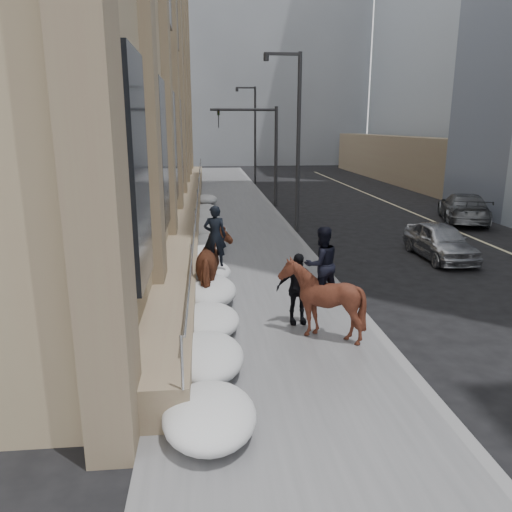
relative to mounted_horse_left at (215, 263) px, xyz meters
The scene contains 16 objects.
ground 4.76m from the mounted_horse_left, 75.47° to the right, with size 140.00×140.00×0.00m, color black.
sidewalk 5.75m from the mounted_horse_left, 78.14° to the left, with size 5.00×80.00×0.12m, color #565659.
curb 6.78m from the mounted_horse_left, 55.62° to the left, with size 0.24×80.00×0.12m, color slate.
lane_line 12.95m from the mounted_horse_left, 25.35° to the left, with size 0.15×70.00×0.01m, color #BFB78C.
limestone_building 17.80m from the mounted_horse_left, 104.82° to the left, with size 6.10×44.00×18.00m.
bg_building_mid 57.22m from the mounted_horse_left, 84.69° to the left, with size 30.00×12.00×28.00m, color slate.
bg_building_far 68.27m from the mounted_horse_left, 94.10° to the left, with size 24.00×12.00×20.00m, color gray.
streetlight_mid 10.85m from the mounted_horse_left, 67.73° to the left, with size 1.71×0.24×8.00m.
streetlight_far 29.98m from the mounted_horse_left, 82.48° to the left, with size 1.71×0.24×8.00m.
traffic_signal 18.05m from the mounted_horse_left, 79.55° to the left, with size 4.10×0.22×6.00m.
snow_bank 3.71m from the mounted_horse_left, 94.11° to the left, with size 1.70×18.10×0.76m.
mounted_horse_left is the anchor object (origin of this frame).
mounted_horse_right 3.77m from the mounted_horse_left, 51.54° to the right, with size 1.88×2.00×2.57m.
pedestrian 2.86m from the mounted_horse_left, 46.71° to the right, with size 1.04×0.43×1.78m, color black.
car_silver 9.38m from the mounted_horse_left, 24.89° to the left, with size 1.60×3.99×1.36m, color #9D9FA4.
car_grey 17.00m from the mounted_horse_left, 39.79° to the left, with size 2.12×5.23×1.52m, color #56595D.
Camera 1 is at (-1.37, -9.02, 4.86)m, focal length 35.00 mm.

